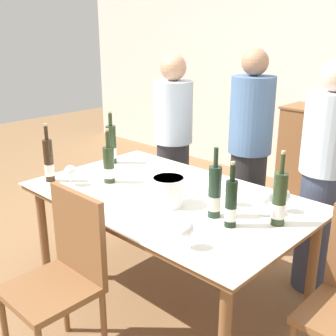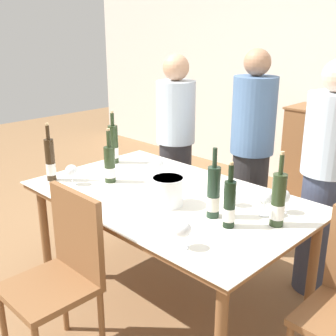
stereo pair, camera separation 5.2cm
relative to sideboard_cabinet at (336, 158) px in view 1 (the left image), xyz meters
The scene contains 20 objects.
ground_plane 2.41m from the sideboard_cabinet, 92.87° to the right, with size 12.00×12.00×0.00m, color olive.
sideboard_cabinet is the anchor object (origin of this frame).
dining_table 2.37m from the sideboard_cabinet, 92.87° to the right, with size 1.77×1.09×0.74m.
ice_bucket 2.49m from the sideboard_cabinet, 90.28° to the right, with size 0.19×0.19×0.17m.
wine_bottle_0 2.89m from the sideboard_cabinet, 107.91° to the right, with size 0.07×0.07×0.40m.
wine_bottle_1 2.56m from the sideboard_cabinet, 103.00° to the right, with size 0.08×0.08×0.37m.
wine_bottle_2 2.51m from the sideboard_cabinet, 80.25° to the right, with size 0.06×0.06×0.36m.
wine_bottle_3 2.45m from the sideboard_cabinet, 83.30° to the right, with size 0.07×0.07×0.40m.
wine_bottle_4 2.39m from the sideboard_cabinet, 112.28° to the right, with size 0.08×0.08×0.41m.
wine_bottle_5 2.36m from the sideboard_cabinet, 75.29° to the right, with size 0.08×0.08×0.41m.
wine_glass_0 2.18m from the sideboard_cabinet, 75.86° to the right, with size 0.09×0.09×0.14m.
wine_glass_1 2.83m from the sideboard_cabinet, 81.81° to the right, with size 0.08×0.08×0.14m.
wine_glass_2 2.24m from the sideboard_cabinet, 100.13° to the right, with size 0.09×0.09×0.14m.
wine_glass_3 2.26m from the sideboard_cabinet, 83.64° to the right, with size 0.08×0.08×0.16m.
wine_glass_4 2.27m from the sideboard_cabinet, 77.70° to the right, with size 0.08×0.08×0.14m.
wine_glass_5 2.79m from the sideboard_cabinet, 104.82° to the right, with size 0.08×0.08×0.14m.
chair_near_front 3.14m from the sideboard_cabinet, 92.36° to the right, with size 0.42×0.42×0.95m.
person_host 1.79m from the sideboard_cabinet, 116.98° to the right, with size 0.33×0.33×1.54m.
person_guest_left 1.48m from the sideboard_cabinet, 94.84° to the right, with size 0.33×0.33×1.60m.
person_guest_right 1.69m from the sideboard_cabinet, 71.05° to the right, with size 0.33×0.33×1.57m.
Camera 1 is at (1.69, -1.78, 1.75)m, focal length 45.00 mm.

